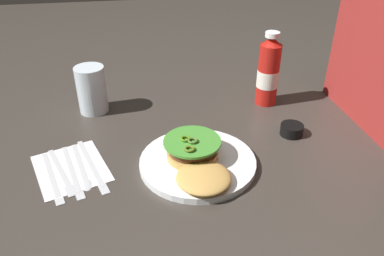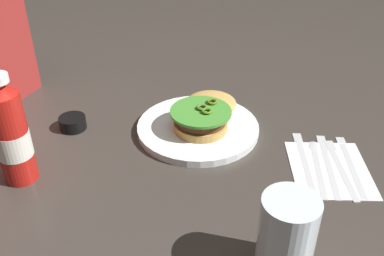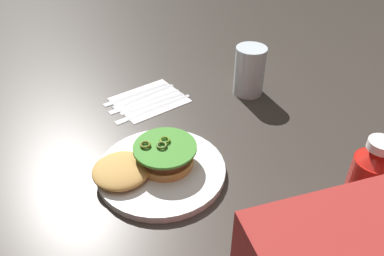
{
  "view_description": "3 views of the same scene",
  "coord_description": "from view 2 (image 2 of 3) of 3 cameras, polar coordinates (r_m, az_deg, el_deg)",
  "views": [
    {
      "loc": [
        0.85,
        -0.12,
        0.54
      ],
      "look_at": [
        0.06,
        0.01,
        0.05
      ],
      "focal_mm": 35.79,
      "sensor_mm": 36.0,
      "label": 1
    },
    {
      "loc": [
        -0.61,
        -0.27,
        0.53
      ],
      "look_at": [
        0.08,
        -0.0,
        0.05
      ],
      "focal_mm": 40.68,
      "sensor_mm": 36.0,
      "label": 2
    },
    {
      "loc": [
        0.26,
        0.59,
        0.55
      ],
      "look_at": [
        0.07,
        -0.04,
        0.07
      ],
      "focal_mm": 35.52,
      "sensor_mm": 36.0,
      "label": 3
    }
  ],
  "objects": [
    {
      "name": "ground_plane",
      "position": [
        0.85,
        -2.1,
        -5.72
      ],
      "size": [
        3.0,
        3.0,
        0.0
      ],
      "primitive_type": "plane",
      "color": "#37312C"
    },
    {
      "name": "dinner_plate",
      "position": [
        0.96,
        0.78,
        0.02
      ],
      "size": [
        0.27,
        0.27,
        0.02
      ],
      "primitive_type": "cylinder",
      "color": "white",
      "rests_on": "ground_plane"
    },
    {
      "name": "burger_sandwich",
      "position": [
        0.97,
        1.66,
        1.99
      ],
      "size": [
        0.22,
        0.13,
        0.05
      ],
      "color": "tan",
      "rests_on": "dinner_plate"
    },
    {
      "name": "ketchup_bottle",
      "position": [
        0.84,
        -22.61,
        -0.85
      ],
      "size": [
        0.06,
        0.06,
        0.22
      ],
      "color": "red",
      "rests_on": "ground_plane"
    },
    {
      "name": "water_glass",
      "position": [
        0.65,
        12.26,
        -13.76
      ],
      "size": [
        0.08,
        0.08,
        0.13
      ],
      "primitive_type": "cylinder",
      "color": "silver",
      "rests_on": "ground_plane"
    },
    {
      "name": "condiment_cup",
      "position": [
        1.01,
        -15.38,
        0.66
      ],
      "size": [
        0.06,
        0.06,
        0.03
      ],
      "primitive_type": "cylinder",
      "color": "black",
      "rests_on": "ground_plane"
    },
    {
      "name": "napkin",
      "position": [
        0.9,
        17.58,
        -5.12
      ],
      "size": [
        0.22,
        0.2,
        0.0
      ],
      "primitive_type": "cube",
      "rotation": [
        0.0,
        0.0,
        0.33
      ],
      "color": "white",
      "rests_on": "ground_plane"
    },
    {
      "name": "steak_knife",
      "position": [
        0.93,
        19.97,
        -3.96
      ],
      "size": [
        0.19,
        0.08,
        0.0
      ],
      "color": "silver",
      "rests_on": "napkin"
    },
    {
      "name": "fork_utensil",
      "position": [
        0.92,
        18.65,
        -4.21
      ],
      "size": [
        0.19,
        0.09,
        0.0
      ],
      "color": "silver",
      "rests_on": "napkin"
    },
    {
      "name": "table_knife",
      "position": [
        0.92,
        17.34,
        -3.94
      ],
      "size": [
        0.21,
        0.07,
        0.0
      ],
      "color": "silver",
      "rests_on": "napkin"
    },
    {
      "name": "spoon_utensil",
      "position": [
        0.91,
        15.99,
        -3.84
      ],
      "size": [
        0.18,
        0.06,
        0.0
      ],
      "color": "silver",
      "rests_on": "napkin"
    },
    {
      "name": "butter_knife",
      "position": [
        0.91,
        14.51,
        -3.9
      ],
      "size": [
        0.22,
        0.09,
        0.0
      ],
      "color": "silver",
      "rests_on": "napkin"
    }
  ]
}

